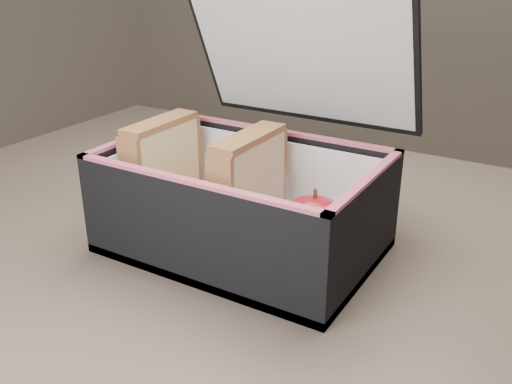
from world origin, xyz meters
TOP-DOWN VIEW (x-y plane):
  - kitchen_table at (0.00, 0.00)m, footprint 1.20×0.80m
  - lunch_bag at (-0.08, -0.01)m, footprint 0.28×0.26m
  - plastic_tub at (-0.13, -0.01)m, footprint 0.16×0.12m
  - sandwich_left at (-0.18, -0.01)m, footprint 0.03×0.10m
  - sandwich_right at (-0.07, -0.01)m, footprint 0.03×0.10m
  - carrot_sticks at (-0.13, -0.00)m, footprint 0.04×0.14m
  - paper_napkin at (0.01, -0.01)m, footprint 0.08×0.09m
  - red_apple at (0.01, -0.02)m, footprint 0.08×0.08m

SIDE VIEW (x-z plane):
  - kitchen_table at x=0.00m, z-range 0.28..1.03m
  - paper_napkin at x=0.01m, z-range 0.76..0.77m
  - carrot_sticks at x=-0.13m, z-range 0.77..0.80m
  - plastic_tub at x=-0.13m, z-range 0.76..0.83m
  - red_apple at x=0.01m, z-range 0.77..0.84m
  - lunch_bag at x=-0.08m, z-range 0.68..0.95m
  - sandwich_left at x=-0.18m, z-range 0.77..0.88m
  - sandwich_right at x=-0.07m, z-range 0.77..0.88m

